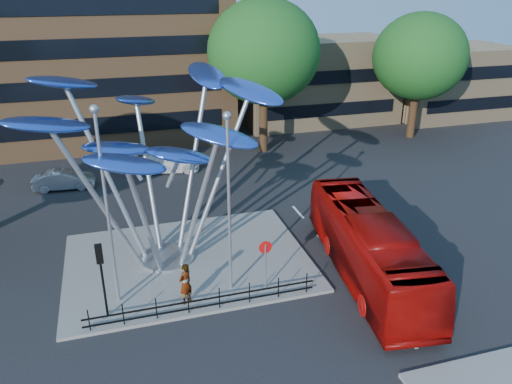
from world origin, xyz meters
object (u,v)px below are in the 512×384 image
object	(u,v)px
tree_far	(420,57)
parked_car_right	(167,162)
street_lamp_left	(105,192)
no_entry_sign_island	(265,257)
leaf_sculpture	(155,130)
tree_right	(264,52)
street_lamp_right	(229,189)
red_bus	(368,246)
traffic_light_island	(101,265)
parked_car_mid	(64,180)
pedestrian	(185,284)

from	to	relation	value
tree_far	parked_car_right	xyz separation A→B (m)	(-22.31, -2.54, -6.41)
street_lamp_left	no_entry_sign_island	distance (m)	7.47
street_lamp_left	parked_car_right	distance (m)	17.15
leaf_sculpture	parked_car_right	distance (m)	14.31
parked_car_right	tree_right	bearing A→B (deg)	-65.19
street_lamp_right	red_bus	xyz separation A→B (m)	(6.59, -0.55, -3.50)
traffic_light_island	red_bus	distance (m)	12.14
parked_car_right	no_entry_sign_island	bearing A→B (deg)	-164.43
leaf_sculpture	street_lamp_right	bearing A→B (deg)	-55.09
parked_car_mid	parked_car_right	distance (m)	7.31
street_lamp_left	street_lamp_right	size ratio (longest dim) A/B	1.06
parked_car_mid	parked_car_right	size ratio (longest dim) A/B	0.84
leaf_sculpture	no_entry_sign_island	bearing A→B (deg)	-45.67
street_lamp_left	no_entry_sign_island	world-z (taller)	street_lamp_left
street_lamp_left	street_lamp_right	world-z (taller)	street_lamp_left
tree_right	red_bus	xyz separation A→B (m)	(-0.91, -19.55, -6.44)
tree_far	street_lamp_right	distance (m)	28.76
street_lamp_right	tree_far	bearing A→B (deg)	41.47
tree_right	street_lamp_left	world-z (taller)	tree_right
street_lamp_left	parked_car_mid	distance (m)	15.58
leaf_sculpture	tree_far	bearing A→B (deg)	32.48
leaf_sculpture	parked_car_right	size ratio (longest dim) A/B	2.67
street_lamp_left	traffic_light_island	size ratio (longest dim) A/B	2.57
tree_far	traffic_light_island	world-z (taller)	tree_far
leaf_sculpture	street_lamp_right	world-z (taller)	leaf_sculpture
street_lamp_right	parked_car_right	distance (m)	17.06
red_bus	parked_car_right	xyz separation A→B (m)	(-7.40, 17.01, -0.90)
pedestrian	parked_car_right	xyz separation A→B (m)	(1.34, 16.96, -0.42)
tree_right	street_lamp_left	size ratio (longest dim) A/B	1.38
tree_far	traffic_light_island	bearing A→B (deg)	-144.16
street_lamp_left	leaf_sculpture	bearing A→B (deg)	52.60
tree_right	pedestrian	world-z (taller)	tree_right
red_bus	leaf_sculpture	bearing A→B (deg)	163.03
tree_right	tree_far	distance (m)	14.03
tree_right	parked_car_mid	world-z (taller)	tree_right
parked_car_right	tree_far	bearing A→B (deg)	-75.69
leaf_sculpture	street_lamp_left	size ratio (longest dim) A/B	1.45
street_lamp_right	red_bus	distance (m)	7.49
pedestrian	parked_car_right	size ratio (longest dim) A/B	0.40
red_bus	pedestrian	world-z (taller)	red_bus
street_lamp_left	no_entry_sign_island	bearing A→B (deg)	-8.61
street_lamp_right	parked_car_mid	xyz separation A→B (m)	(-7.98, 15.06, -4.43)
leaf_sculpture	traffic_light_island	xyz separation A→B (m)	(-2.93, -4.18, -4.26)
tree_right	street_lamp_right	bearing A→B (deg)	-111.54
tree_right	parked_car_right	xyz separation A→B (m)	(-8.31, -2.54, -7.35)
no_entry_sign_island	red_bus	distance (m)	5.10
tree_right	street_lamp_left	xyz separation A→B (m)	(-12.50, -18.50, -2.68)
street_lamp_right	traffic_light_island	distance (m)	6.05
traffic_light_island	red_bus	bearing A→B (deg)	-0.23
tree_right	red_bus	distance (m)	20.60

